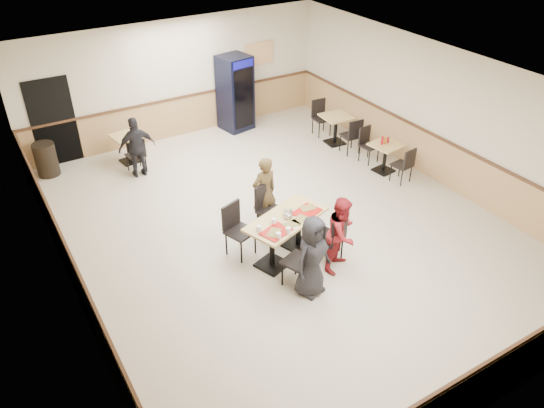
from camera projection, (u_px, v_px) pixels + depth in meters
ground at (281, 225)px, 10.58m from camera, size 10.00×10.00×0.00m
room_shell at (287, 133)px, 12.87m from camera, size 10.00×10.00×10.00m
main_table at (286, 231)px, 9.48m from camera, size 1.70×1.22×0.82m
main_chairs at (284, 233)px, 9.46m from camera, size 1.87×2.14×1.04m
diner_woman_left at (312, 256)px, 8.56m from camera, size 0.82×0.64×1.48m
diner_woman_right at (342, 234)px, 9.14m from camera, size 0.86×0.79×1.42m
diner_man_opposite at (264, 193)px, 10.19m from camera, size 0.58×0.41×1.51m
lone_diner at (137, 147)px, 11.91m from camera, size 0.85×0.39×1.43m
tabletop_clutter at (289, 221)px, 9.21m from camera, size 1.37×0.74×0.12m
side_table_near at (385, 153)px, 12.21m from camera, size 0.73×0.73×0.70m
side_table_near_chair_south at (402, 164)px, 11.82m from camera, size 0.46×0.46×0.88m
side_table_near_chair_north at (370, 145)px, 12.62m from camera, size 0.46×0.46×0.88m
side_table_far at (336, 125)px, 13.44m from camera, size 0.76×0.76×0.75m
side_table_far_chair_south at (351, 135)px, 13.02m from camera, size 0.48×0.48×0.95m
side_table_far_chair_north at (322, 118)px, 13.89m from camera, size 0.48×0.48×0.95m
condiment_caddy at (384, 140)px, 12.06m from camera, size 0.23×0.06×0.20m
back_table at (128, 144)px, 12.62m from camera, size 0.73×0.73×0.69m
back_table_chair_lone at (135, 154)px, 12.23m from camera, size 0.46×0.46×0.88m
pepsi_cooler at (235, 93)px, 13.98m from camera, size 0.87×0.87×1.99m
trash_bin at (46, 159)px, 12.12m from camera, size 0.49×0.49×0.78m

